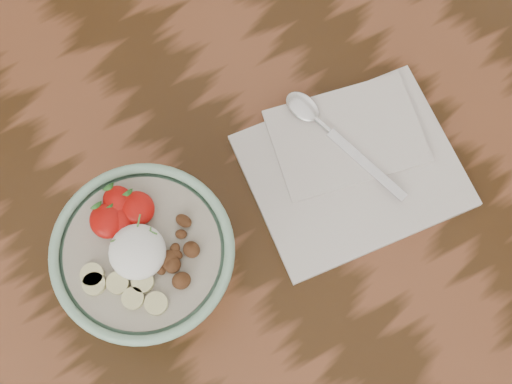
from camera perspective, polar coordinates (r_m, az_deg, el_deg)
The scene contains 4 objects.
table at distance 94.25cm, azimuth -12.93°, elevation -7.30°, with size 160.00×90.00×75.00cm.
breakfast_bowl at distance 77.27cm, azimuth -8.73°, elevation -5.30°, with size 19.02×19.02×12.97cm.
napkin at distance 86.37cm, azimuth 7.65°, elevation 2.30°, with size 28.00×24.54×1.50cm.
spoon at distance 86.54cm, azimuth 5.00°, elevation 5.68°, with size 5.38×18.94×0.99cm.
Camera 1 is at (7.93, -24.92, 156.25)cm, focal length 50.00 mm.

